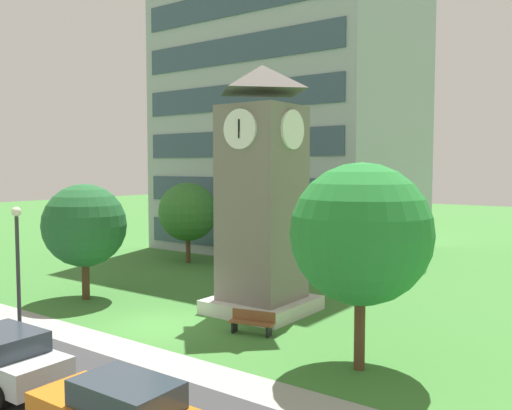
{
  "coord_description": "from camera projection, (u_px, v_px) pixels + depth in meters",
  "views": [
    {
      "loc": [
        15.97,
        -14.99,
        6.4
      ],
      "look_at": [
        1.06,
        5.32,
        4.64
      ],
      "focal_mm": 38.17,
      "sensor_mm": 36.0,
      "label": 1
    }
  ],
  "objects": [
    {
      "name": "parked_car_silver",
      "position": [
        2.0,
        358.0,
        15.84
      ],
      "size": [
        4.6,
        2.05,
        1.69
      ],
      "color": "silver",
      "rests_on": "ground"
    },
    {
      "name": "street_lamp",
      "position": [
        18.0,
        255.0,
        20.25
      ],
      "size": [
        0.36,
        0.36,
        4.93
      ],
      "color": "#333338",
      "rests_on": "ground"
    },
    {
      "name": "tree_streetside",
      "position": [
        361.0,
        234.0,
        16.95
      ],
      "size": [
        4.46,
        4.46,
        6.56
      ],
      "color": "#513823",
      "rests_on": "ground"
    },
    {
      "name": "tree_near_tower",
      "position": [
        85.0,
        225.0,
        26.15
      ],
      "size": [
        3.99,
        3.99,
        5.61
      ],
      "color": "#513823",
      "rests_on": "ground"
    },
    {
      "name": "ground_plane",
      "position": [
        157.0,
        326.0,
        21.93
      ],
      "size": [
        160.0,
        160.0,
        0.0
      ],
      "primitive_type": "plane",
      "color": "#3D7A33"
    },
    {
      "name": "clock_tower",
      "position": [
        262.0,
        203.0,
        23.81
      ],
      "size": [
        4.07,
        4.07,
        10.79
      ],
      "color": "slate",
      "rests_on": "ground"
    },
    {
      "name": "office_building",
      "position": [
        292.0,
        65.0,
        42.59
      ],
      "size": [
        17.94,
        14.02,
        28.8
      ],
      "color": "#9EA8B2",
      "rests_on": "ground"
    },
    {
      "name": "tree_by_building",
      "position": [
        188.0,
        212.0,
        36.21
      ],
      "size": [
        3.91,
        3.91,
        5.38
      ],
      "color": "#513823",
      "rests_on": "ground"
    },
    {
      "name": "kerb_strip",
      "position": [
        104.0,
        343.0,
        19.81
      ],
      "size": [
        120.0,
        1.6,
        0.01
      ],
      "primitive_type": "cube",
      "color": "#9E9E99",
      "rests_on": "ground"
    },
    {
      "name": "park_bench",
      "position": [
        252.0,
        322.0,
        20.86
      ],
      "size": [
        1.86,
        0.88,
        0.88
      ],
      "color": "brown",
      "rests_on": "ground"
    }
  ]
}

